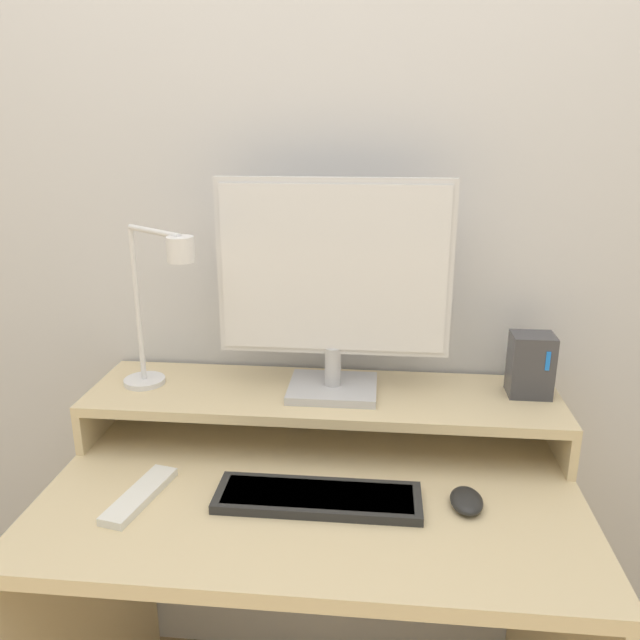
{
  "coord_description": "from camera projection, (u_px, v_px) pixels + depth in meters",
  "views": [
    {
      "loc": [
        0.12,
        -0.77,
        1.45
      ],
      "look_at": [
        0.01,
        0.35,
        1.1
      ],
      "focal_mm": 35.0,
      "sensor_mm": 36.0,
      "label": 1
    }
  ],
  "objects": [
    {
      "name": "monitor_shelf",
      "position": [
        323.0,
        399.0,
        1.4
      ],
      "size": [
        1.05,
        0.27,
        0.11
      ],
      "color": "beige",
      "rests_on": "desk"
    },
    {
      "name": "desk",
      "position": [
        314.0,
        579.0,
        1.32
      ],
      "size": [
        1.05,
        0.64,
        0.77
      ],
      "color": "beige",
      "rests_on": "ground_plane"
    },
    {
      "name": "desk_lamp",
      "position": [
        159.0,
        303.0,
        1.32
      ],
      "size": [
        0.22,
        0.18,
        0.37
      ],
      "color": "silver",
      "rests_on": "monitor_shelf"
    },
    {
      "name": "router_dock",
      "position": [
        531.0,
        365.0,
        1.36
      ],
      "size": [
        0.09,
        0.08,
        0.14
      ],
      "color": "#3D3D42",
      "rests_on": "monitor_shelf"
    },
    {
      "name": "wall_back",
      "position": [
        330.0,
        215.0,
        1.44
      ],
      "size": [
        6.0,
        0.05,
        2.5
      ],
      "color": "silver",
      "rests_on": "ground_plane"
    },
    {
      "name": "monitor",
      "position": [
        333.0,
        282.0,
        1.32
      ],
      "size": [
        0.5,
        0.16,
        0.47
      ],
      "color": "#BCBCC1",
      "rests_on": "monitor_shelf"
    },
    {
      "name": "mouse",
      "position": [
        466.0,
        501.0,
        1.16
      ],
      "size": [
        0.06,
        0.09,
        0.03
      ],
      "color": "black",
      "rests_on": "desk"
    },
    {
      "name": "remote_control",
      "position": [
        140.0,
        495.0,
        1.19
      ],
      "size": [
        0.09,
        0.2,
        0.02
      ],
      "color": "white",
      "rests_on": "desk"
    },
    {
      "name": "keyboard",
      "position": [
        318.0,
        497.0,
        1.18
      ],
      "size": [
        0.39,
        0.12,
        0.02
      ],
      "color": "#282828",
      "rests_on": "desk"
    }
  ]
}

